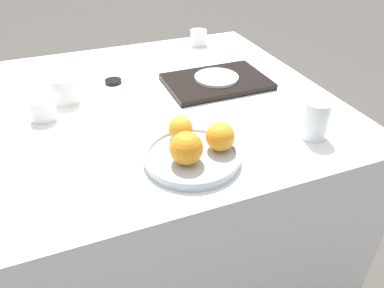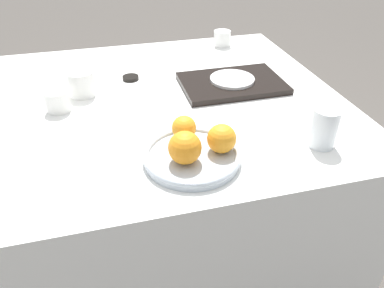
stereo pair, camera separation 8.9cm
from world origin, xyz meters
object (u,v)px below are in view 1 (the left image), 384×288
Objects in this scene: orange_2 at (220,137)px; water_glass at (315,120)px; serving_tray at (216,82)px; cup_2 at (198,38)px; side_plate at (216,78)px; soy_dish at (113,81)px; cup_0 at (43,109)px; orange_1 at (181,128)px; orange_0 at (186,148)px; fruit_platter at (192,156)px; cup_1 at (65,90)px.

water_glass is (0.27, -0.02, -0.00)m from orange_2.
serving_tray is 0.40m from cup_2.
cup_2 is (0.09, 0.39, 0.01)m from side_plate.
soy_dish is at bearing 107.36° from orange_2.
cup_0 is (-0.56, -0.03, 0.02)m from serving_tray.
cup_2 is at bearing 32.30° from cup_0.
orange_1 reaches higher than side_plate.
orange_2 is at bearing 11.79° from orange_0.
water_glass is at bearing -2.89° from fruit_platter.
orange_0 is at bearing -136.87° from fruit_platter.
serving_tray is at bearing 56.74° from orange_0.
cup_0 is 0.90× the size of cup_1.
orange_1 is at bearing 164.59° from water_glass.
soy_dish is (-0.42, -0.25, -0.03)m from cup_2.
cup_1 is (-0.59, 0.45, -0.01)m from water_glass.
cup_1 is 1.45× the size of soy_dish.
cup_2 reaches higher than side_plate.
cup_0 is at bearing -177.32° from side_plate.
fruit_platter is 3.83× the size of orange_1.
fruit_platter reaches higher than serving_tray.
fruit_platter is 2.94× the size of cup_1.
water_glass is at bearing -51.15° from soy_dish.
orange_1 reaches higher than cup_0.
orange_0 is 1.39× the size of soy_dish.
serving_tray is at bearing 66.50° from orange_2.
side_plate is at bearing 56.74° from orange_0.
orange_2 is 1.02× the size of cup_2.
water_glass reaches higher than cup_2.
cup_1 is at bearing -150.53° from cup_2.
serving_tray is 2.27× the size of side_plate.
orange_0 is at bearing -51.06° from cup_0.
serving_tray is 4.57× the size of cup_0.
orange_2 reaches higher than orange_1.
cup_0 is at bearing -130.33° from cup_1.
orange_0 reaches higher than cup_1.
orange_2 reaches higher than side_plate.
cup_1 reaches higher than side_plate.
cup_0 and cup_2 have the same top height.
fruit_platter reaches higher than soy_dish.
serving_tray is (0.16, 0.38, -0.04)m from orange_2.
cup_0 is at bearing 132.67° from fruit_platter.
cup_1 is 1.16× the size of cup_2.
soy_dish is (-0.09, 0.52, -0.01)m from fruit_platter.
orange_0 is 0.10m from orange_1.
orange_0 is 0.53× the size of side_plate.
cup_2 reaches higher than soy_dish.
fruit_platter is 0.45m from serving_tray.
orange_1 is 0.88× the size of orange_2.
orange_1 reaches higher than cup_2.
orange_0 is (-0.02, -0.02, 0.04)m from fruit_platter.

